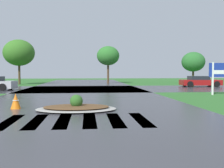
% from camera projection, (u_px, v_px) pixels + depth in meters
% --- Properties ---
extents(asphalt_roadway, '(11.20, 80.00, 0.01)m').
position_uv_depth(asphalt_roadway, '(80.00, 105.00, 13.21)').
color(asphalt_roadway, '#35353A').
rests_on(asphalt_roadway, ground).
extents(asphalt_cross_road, '(90.00, 10.08, 0.01)m').
position_uv_depth(asphalt_cross_road, '(83.00, 89.00, 25.45)').
color(asphalt_cross_road, '#35353A').
rests_on(asphalt_cross_road, ground).
extents(crosswalk_stripes, '(4.95, 2.83, 0.01)m').
position_uv_depth(crosswalk_stripes, '(76.00, 120.00, 9.04)').
color(crosswalk_stripes, white).
rests_on(crosswalk_stripes, ground).
extents(median_island, '(3.50, 2.36, 0.68)m').
position_uv_depth(median_island, '(76.00, 107.00, 11.47)').
color(median_island, '#9E9B93').
rests_on(median_island, ground).
extents(car_dark_suv, '(4.39, 2.32, 1.18)m').
position_uv_depth(car_dark_suv, '(200.00, 82.00, 29.22)').
color(car_dark_suv, maroon).
rests_on(car_dark_suv, ground).
extents(traffic_cone, '(0.45, 0.45, 0.70)m').
position_uv_depth(traffic_cone, '(16.00, 101.00, 11.86)').
color(traffic_cone, orange).
rests_on(traffic_cone, ground).
extents(background_treeline, '(49.65, 5.84, 5.79)m').
position_uv_depth(background_treeline, '(82.00, 56.00, 35.09)').
color(background_treeline, '#4C3823').
rests_on(background_treeline, ground).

